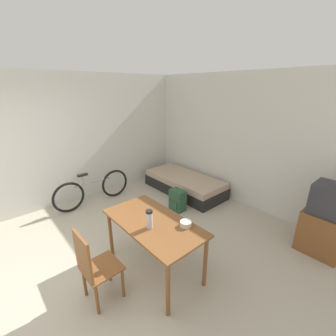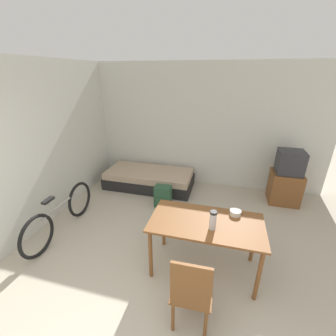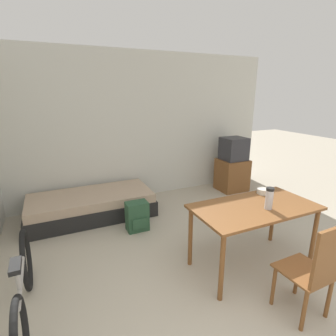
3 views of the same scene
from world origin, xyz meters
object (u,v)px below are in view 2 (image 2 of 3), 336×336
object	(u,v)px
daybed	(149,179)
wooden_chair	(191,292)
thermos_flask	(213,219)
mate_bowl	(235,213)
bicycle	(61,215)
tv	(286,179)
dining_table	(206,228)
backpack	(163,197)

from	to	relation	value
daybed	wooden_chair	distance (m)	3.27
thermos_flask	mate_bowl	bearing A→B (deg)	53.45
bicycle	tv	bearing A→B (deg)	27.82
bicycle	dining_table	bearing A→B (deg)	-4.24
backpack	dining_table	bearing A→B (deg)	-54.69
daybed	mate_bowl	xyz separation A→B (m)	(1.84, -1.84, 0.60)
backpack	daybed	bearing A→B (deg)	126.01
bicycle	mate_bowl	xyz separation A→B (m)	(2.70, 0.07, 0.46)
tv	mate_bowl	distance (m)	2.18
daybed	backpack	size ratio (longest dim) A/B	4.51
dining_table	bicycle	distance (m)	2.38
mate_bowl	dining_table	bearing A→B (deg)	-144.69
dining_table	wooden_chair	xyz separation A→B (m)	(-0.05, -0.82, -0.15)
wooden_chair	dining_table	bearing A→B (deg)	86.75
tv	dining_table	distance (m)	2.56
daybed	thermos_flask	xyz separation A→B (m)	(1.57, -2.21, 0.70)
tv	backpack	xyz separation A→B (m)	(-2.34, -0.80, -0.29)
dining_table	daybed	bearing A→B (deg)	125.56
tv	wooden_chair	xyz separation A→B (m)	(-1.43, -2.97, 0.02)
daybed	dining_table	size ratio (longest dim) A/B	1.42
dining_table	backpack	xyz separation A→B (m)	(-0.95, 1.34, -0.46)
thermos_flask	backpack	size ratio (longest dim) A/B	0.55
dining_table	mate_bowl	xyz separation A→B (m)	(0.35, 0.25, 0.12)
dining_table	tv	bearing A→B (deg)	57.19
backpack	mate_bowl	bearing A→B (deg)	-40.24
tv	bicycle	distance (m)	4.23
daybed	tv	distance (m)	2.89
wooden_chair	bicycle	distance (m)	2.52
mate_bowl	thermos_flask	bearing A→B (deg)	-126.55
daybed	thermos_flask	bearing A→B (deg)	-54.51
dining_table	wooden_chair	bearing A→B (deg)	-93.25
daybed	backpack	bearing A→B (deg)	-53.99
daybed	wooden_chair	bearing A→B (deg)	-63.55
bicycle	backpack	world-z (taller)	bicycle
bicycle	backpack	size ratio (longest dim) A/B	3.80
bicycle	thermos_flask	distance (m)	2.51
wooden_chair	backpack	bearing A→B (deg)	112.71
wooden_chair	daybed	bearing A→B (deg)	116.45
daybed	mate_bowl	bearing A→B (deg)	-45.06
wooden_chair	backpack	world-z (taller)	wooden_chair
mate_bowl	backpack	distance (m)	1.80
dining_table	backpack	bearing A→B (deg)	125.31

